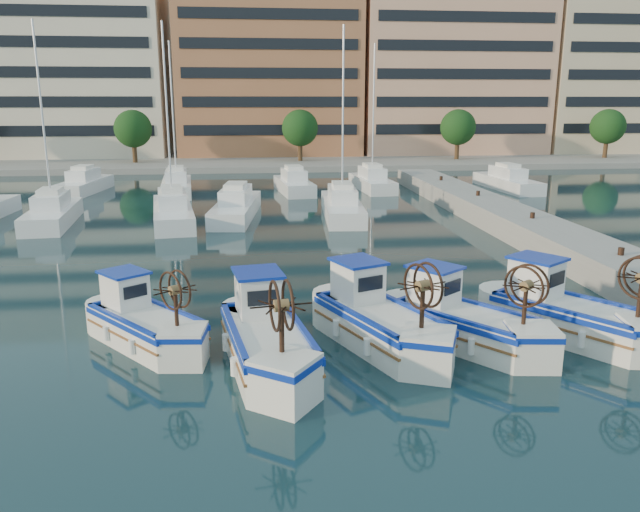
{
  "coord_description": "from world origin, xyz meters",
  "views": [
    {
      "loc": [
        -1.45,
        -16.49,
        7.13
      ],
      "look_at": [
        1.01,
        5.94,
        1.5
      ],
      "focal_mm": 35.0,
      "sensor_mm": 36.0,
      "label": 1
    }
  ],
  "objects_px": {
    "fishing_boat_a": "(144,321)",
    "fishing_boat_e": "(567,312)",
    "fishing_boat_b": "(266,337)",
    "fishing_boat_c": "(378,318)",
    "fishing_boat_d": "(462,319)"
  },
  "relations": [
    {
      "from": "fishing_boat_b",
      "to": "fishing_boat_d",
      "type": "bearing_deg",
      "value": -0.5
    },
    {
      "from": "fishing_boat_a",
      "to": "fishing_boat_d",
      "type": "height_order",
      "value": "fishing_boat_d"
    },
    {
      "from": "fishing_boat_d",
      "to": "fishing_boat_e",
      "type": "xyz_separation_m",
      "value": [
        3.38,
        0.17,
        0.04
      ]
    },
    {
      "from": "fishing_boat_e",
      "to": "fishing_boat_a",
      "type": "bearing_deg",
      "value": 141.03
    },
    {
      "from": "fishing_boat_b",
      "to": "fishing_boat_e",
      "type": "height_order",
      "value": "fishing_boat_b"
    },
    {
      "from": "fishing_boat_c",
      "to": "fishing_boat_a",
      "type": "bearing_deg",
      "value": 150.95
    },
    {
      "from": "fishing_boat_b",
      "to": "fishing_boat_c",
      "type": "relative_size",
      "value": 1.0
    },
    {
      "from": "fishing_boat_e",
      "to": "fishing_boat_d",
      "type": "bearing_deg",
      "value": 147.65
    },
    {
      "from": "fishing_boat_b",
      "to": "fishing_boat_e",
      "type": "relative_size",
      "value": 1.03
    },
    {
      "from": "fishing_boat_c",
      "to": "fishing_boat_e",
      "type": "relative_size",
      "value": 1.03
    },
    {
      "from": "fishing_boat_a",
      "to": "fishing_boat_e",
      "type": "height_order",
      "value": "fishing_boat_e"
    },
    {
      "from": "fishing_boat_b",
      "to": "fishing_boat_c",
      "type": "height_order",
      "value": "fishing_boat_b"
    },
    {
      "from": "fishing_boat_d",
      "to": "fishing_boat_e",
      "type": "relative_size",
      "value": 0.94
    },
    {
      "from": "fishing_boat_b",
      "to": "fishing_boat_e",
      "type": "distance_m",
      "value": 9.3
    },
    {
      "from": "fishing_boat_b",
      "to": "fishing_boat_a",
      "type": "bearing_deg",
      "value": 143.04
    }
  ]
}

